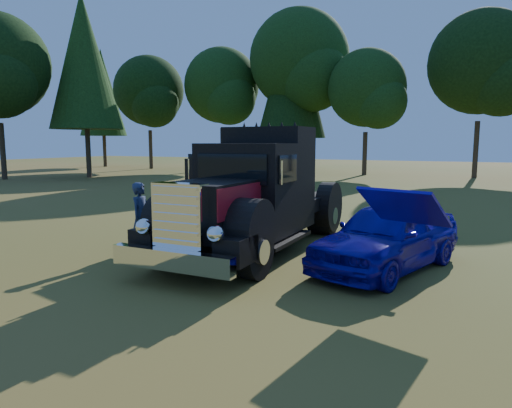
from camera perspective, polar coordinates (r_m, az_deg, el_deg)
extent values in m
plane|color=#395318|center=(8.78, -3.58, -9.69)|extent=(120.00, 120.00, 0.00)
cylinder|color=#2D2116|center=(51.92, -18.41, 6.85)|extent=(0.36, 0.36, 4.32)
cone|color=black|center=(52.18, -18.68, 13.05)|extent=(4.80, 4.80, 9.00)
cylinder|color=#2D2116|center=(46.54, -13.02, 6.65)|extent=(0.36, 0.36, 3.78)
sphere|color=black|center=(46.79, -13.24, 13.61)|extent=(6.72, 6.72, 6.72)
sphere|color=black|center=(45.24, -12.60, 12.23)|extent=(4.62, 4.62, 4.62)
cylinder|color=#2D2116|center=(44.23, -4.23, 6.90)|extent=(0.36, 0.36, 3.96)
sphere|color=black|center=(44.54, -4.31, 14.56)|extent=(7.04, 7.04, 7.04)
sphere|color=black|center=(42.99, -3.34, 13.04)|extent=(4.84, 4.84, 4.84)
cylinder|color=#2D2116|center=(40.71, 4.04, 7.33)|extent=(0.36, 0.36, 4.68)
cone|color=black|center=(41.12, 4.12, 15.88)|extent=(5.20, 5.20, 9.75)
cylinder|color=#2D2116|center=(37.69, 13.44, 6.15)|extent=(0.36, 0.36, 3.42)
sphere|color=black|center=(37.91, 13.69, 13.92)|extent=(6.08, 6.08, 6.08)
sphere|color=black|center=(36.83, 15.14, 12.28)|extent=(4.18, 4.18, 4.18)
cylinder|color=#2D2116|center=(37.29, 25.78, 6.13)|extent=(0.36, 0.36, 4.14)
sphere|color=black|center=(37.72, 26.35, 15.59)|extent=(7.36, 7.36, 7.36)
sphere|color=black|center=(36.64, 28.44, 13.54)|extent=(5.06, 5.06, 5.06)
cylinder|color=#2D2116|center=(36.36, -20.26, 6.83)|extent=(0.36, 0.36, 4.68)
cone|color=black|center=(36.83, -20.73, 16.37)|extent=(5.20, 5.20, 9.75)
cylinder|color=#2D2116|center=(36.90, -29.09, 5.78)|extent=(0.36, 0.36, 3.96)
cylinder|color=#2D2116|center=(41.42, 5.30, 7.48)|extent=(0.36, 0.36, 4.90)
sphere|color=black|center=(42.04, 5.43, 17.54)|extent=(8.71, 8.71, 8.71)
sphere|color=black|center=(40.23, 7.10, 15.61)|extent=(5.99, 5.99, 5.99)
cylinder|color=#2D2116|center=(41.20, 5.63, 6.78)|extent=(0.36, 0.36, 3.91)
cone|color=black|center=(41.43, 5.73, 13.85)|extent=(4.34, 4.34, 8.14)
cylinder|color=black|center=(9.87, -11.16, -4.56)|extent=(0.32, 1.10, 1.10)
cylinder|color=black|center=(8.79, -0.09, -5.93)|extent=(0.32, 1.10, 1.10)
cylinder|color=black|center=(13.93, 0.77, -0.83)|extent=(0.32, 1.10, 1.10)
cylinder|color=black|center=(13.19, 9.06, -1.41)|extent=(0.32, 1.10, 1.10)
cylinder|color=black|center=(13.80, 2.01, -0.92)|extent=(0.32, 1.10, 1.10)
cylinder|color=black|center=(13.29, 7.70, -1.32)|extent=(0.32, 1.10, 1.10)
cube|color=black|center=(11.52, 0.86, -2.30)|extent=(1.60, 6.40, 0.28)
cube|color=white|center=(8.28, -10.54, -6.93)|extent=(2.50, 0.22, 0.36)
cube|color=white|center=(8.37, -9.44, -1.84)|extent=(1.05, 0.30, 1.30)
cube|color=black|center=(9.23, -5.69, -0.57)|extent=(1.35, 1.80, 1.10)
cube|color=maroon|center=(9.58, -9.23, 0.88)|extent=(0.02, 1.80, 0.60)
cube|color=maroon|center=(8.87, -1.90, 0.43)|extent=(0.02, 1.80, 0.60)
cylinder|color=black|center=(9.73, -10.75, -2.32)|extent=(0.55, 1.24, 1.24)
cylinder|color=black|center=(8.75, -0.68, -3.32)|extent=(0.55, 1.24, 1.24)
sphere|color=white|center=(8.82, -13.82, -2.79)|extent=(0.32, 0.32, 0.32)
sphere|color=white|center=(7.93, -5.08, -3.77)|extent=(0.32, 0.32, 0.32)
cube|color=black|center=(10.54, -1.31, 1.87)|extent=(2.05, 1.30, 2.10)
cube|color=black|center=(9.91, -3.09, 4.39)|extent=(1.70, 0.05, 0.65)
cube|color=black|center=(11.69, 1.60, 3.44)|extent=(2.05, 1.30, 2.50)
cube|color=black|center=(13.29, 4.51, 0.47)|extent=(2.00, 2.00, 0.35)
cube|color=black|center=(11.79, -6.91, 1.96)|extent=(1.09, 0.29, 1.50)
cube|color=#913415|center=(11.86, -6.82, 1.26)|extent=(0.84, 0.20, 0.75)
imported|color=#080BB6|center=(9.83, 16.08, -3.83)|extent=(2.87, 4.46, 1.41)
cube|color=#080BB6|center=(8.04, 18.01, -0.35)|extent=(1.52, 1.29, 0.67)
imported|color=#1A253D|center=(11.24, -14.15, -1.64)|extent=(0.46, 0.65, 1.68)
imported|color=#1E2546|center=(12.20, -8.88, -0.99)|extent=(0.83, 0.93, 1.59)
imported|color=#0A353F|center=(37.59, -3.31, 4.69)|extent=(2.44, 4.03, 1.25)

